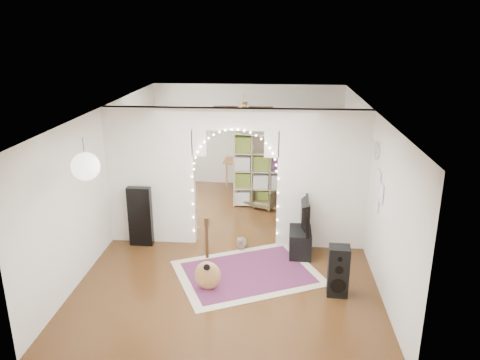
# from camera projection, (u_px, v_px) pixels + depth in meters

# --- Properties ---
(floor) EXTENTS (7.50, 7.50, 0.00)m
(floor) POSITION_uv_depth(u_px,v_px,m) (236.00, 242.00, 9.38)
(floor) COLOR black
(floor) RESTS_ON ground
(ceiling) EXTENTS (5.00, 7.50, 0.02)m
(ceiling) POSITION_uv_depth(u_px,v_px,m) (235.00, 108.00, 8.54)
(ceiling) COLOR white
(ceiling) RESTS_ON wall_back
(wall_back) EXTENTS (5.00, 0.02, 2.70)m
(wall_back) POSITION_uv_depth(u_px,v_px,m) (248.00, 135.00, 12.51)
(wall_back) COLOR silver
(wall_back) RESTS_ON floor
(wall_front) EXTENTS (5.00, 0.02, 2.70)m
(wall_front) POSITION_uv_depth(u_px,v_px,m) (207.00, 278.00, 5.41)
(wall_front) COLOR silver
(wall_front) RESTS_ON floor
(wall_left) EXTENTS (0.02, 7.50, 2.70)m
(wall_left) POSITION_uv_depth(u_px,v_px,m) (109.00, 175.00, 9.15)
(wall_left) COLOR silver
(wall_left) RESTS_ON floor
(wall_right) EXTENTS (0.02, 7.50, 2.70)m
(wall_right) POSITION_uv_depth(u_px,v_px,m) (368.00, 181.00, 8.78)
(wall_right) COLOR silver
(wall_right) RESTS_ON floor
(divider_wall) EXTENTS (5.00, 0.20, 2.70)m
(divider_wall) POSITION_uv_depth(u_px,v_px,m) (236.00, 174.00, 8.94)
(divider_wall) COLOR silver
(divider_wall) RESTS_ON floor
(fairy_lights) EXTENTS (1.64, 0.04, 1.60)m
(fairy_lights) POSITION_uv_depth(u_px,v_px,m) (235.00, 170.00, 8.78)
(fairy_lights) COLOR #FFEABF
(fairy_lights) RESTS_ON divider_wall
(window) EXTENTS (0.04, 1.20, 1.40)m
(window) POSITION_uv_depth(u_px,v_px,m) (136.00, 146.00, 10.81)
(window) COLOR white
(window) RESTS_ON wall_left
(wall_clock) EXTENTS (0.03, 0.31, 0.31)m
(wall_clock) POSITION_uv_depth(u_px,v_px,m) (377.00, 151.00, 7.97)
(wall_clock) COLOR white
(wall_clock) RESTS_ON wall_right
(picture_frames) EXTENTS (0.02, 0.50, 0.70)m
(picture_frames) POSITION_uv_depth(u_px,v_px,m) (378.00, 192.00, 7.78)
(picture_frames) COLOR white
(picture_frames) RESTS_ON wall_right
(paper_lantern) EXTENTS (0.40, 0.40, 0.40)m
(paper_lantern) POSITION_uv_depth(u_px,v_px,m) (86.00, 166.00, 6.55)
(paper_lantern) COLOR white
(paper_lantern) RESTS_ON ceiling
(ceiling_fan) EXTENTS (1.10, 1.10, 0.30)m
(ceiling_fan) POSITION_uv_depth(u_px,v_px,m) (243.00, 107.00, 10.53)
(ceiling_fan) COLOR #AD8639
(ceiling_fan) RESTS_ON ceiling
(area_rug) EXTENTS (2.89, 2.60, 0.02)m
(area_rug) POSITION_uv_depth(u_px,v_px,m) (248.00, 273.00, 8.20)
(area_rug) COLOR maroon
(area_rug) RESTS_ON floor
(guitar_case) EXTENTS (0.46, 0.16, 1.20)m
(guitar_case) POSITION_uv_depth(u_px,v_px,m) (140.00, 216.00, 9.10)
(guitar_case) COLOR black
(guitar_case) RESTS_ON floor
(acoustic_guitar) EXTENTS (0.43, 0.16, 1.08)m
(acoustic_guitar) POSITION_uv_depth(u_px,v_px,m) (207.00, 264.00, 7.54)
(acoustic_guitar) COLOR #B08846
(acoustic_guitar) RESTS_ON floor
(tabby_cat) EXTENTS (0.26, 0.47, 0.31)m
(tabby_cat) POSITION_uv_depth(u_px,v_px,m) (242.00, 242.00, 9.08)
(tabby_cat) COLOR brown
(tabby_cat) RESTS_ON floor
(floor_speaker) EXTENTS (0.34, 0.31, 0.84)m
(floor_speaker) POSITION_uv_depth(u_px,v_px,m) (338.00, 271.00, 7.43)
(floor_speaker) COLOR black
(floor_speaker) RESTS_ON floor
(media_console) EXTENTS (0.41, 1.01, 0.50)m
(media_console) POSITION_uv_depth(u_px,v_px,m) (300.00, 238.00, 8.96)
(media_console) COLOR black
(media_console) RESTS_ON floor
(tv) EXTENTS (0.16, 1.08, 0.62)m
(tv) POSITION_uv_depth(u_px,v_px,m) (301.00, 211.00, 8.79)
(tv) COLOR black
(tv) RESTS_ON media_console
(bookcase) EXTENTS (1.78, 0.91, 1.76)m
(bookcase) POSITION_uv_depth(u_px,v_px,m) (270.00, 170.00, 11.06)
(bookcase) COLOR #BCAE88
(bookcase) RESTS_ON floor
(dining_table) EXTENTS (1.22, 0.83, 0.76)m
(dining_table) POSITION_uv_depth(u_px,v_px,m) (247.00, 162.00, 12.49)
(dining_table) COLOR brown
(dining_table) RESTS_ON floor
(flower_vase) EXTENTS (0.19, 0.19, 0.19)m
(flower_vase) POSITION_uv_depth(u_px,v_px,m) (247.00, 156.00, 12.43)
(flower_vase) COLOR silver
(flower_vase) RESTS_ON dining_table
(dining_chair_left) EXTENTS (0.67, 0.68, 0.47)m
(dining_chair_left) POSITION_uv_depth(u_px,v_px,m) (265.00, 198.00, 11.12)
(dining_chair_left) COLOR #4C4126
(dining_chair_left) RESTS_ON floor
(dining_chair_right) EXTENTS (0.50, 0.52, 0.44)m
(dining_chair_right) POSITION_uv_depth(u_px,v_px,m) (249.00, 196.00, 11.32)
(dining_chair_right) COLOR #4C4126
(dining_chair_right) RESTS_ON floor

